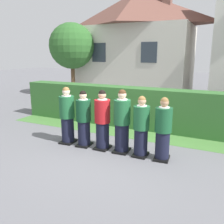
% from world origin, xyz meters
% --- Properties ---
extents(ground_plane, '(60.00, 60.00, 0.00)m').
position_xyz_m(ground_plane, '(0.00, 0.00, 0.00)').
color(ground_plane, slate).
extents(student_front_row_0, '(0.42, 0.49, 1.62)m').
position_xyz_m(student_front_row_0, '(-1.40, -0.04, 0.77)').
color(student_front_row_0, black).
rests_on(student_front_row_0, ground).
extents(student_front_row_1, '(0.40, 0.51, 1.56)m').
position_xyz_m(student_front_row_1, '(-0.85, -0.03, 0.74)').
color(student_front_row_1, black).
rests_on(student_front_row_1, ground).
extents(student_in_red_blazer, '(0.42, 0.46, 1.61)m').
position_xyz_m(student_in_red_blazer, '(-0.28, 0.00, 0.76)').
color(student_in_red_blazer, black).
rests_on(student_in_red_blazer, ground).
extents(student_front_row_3, '(0.43, 0.53, 1.65)m').
position_xyz_m(student_front_row_3, '(0.27, 0.03, 0.79)').
color(student_front_row_3, black).
rests_on(student_front_row_3, ground).
extents(student_front_row_4, '(0.40, 0.44, 1.53)m').
position_xyz_m(student_front_row_4, '(0.80, -0.01, 0.73)').
color(student_front_row_4, black).
rests_on(student_front_row_4, ground).
extents(student_front_row_5, '(0.40, 0.50, 1.54)m').
position_xyz_m(student_front_row_5, '(1.34, 0.02, 0.73)').
color(student_front_row_5, black).
rests_on(student_front_row_5, ground).
extents(hedge, '(9.35, 0.70, 1.39)m').
position_xyz_m(hedge, '(0.00, 2.27, 0.70)').
color(hedge, '#33662D').
rests_on(hedge, ground).
extents(school_building_annex, '(7.30, 4.41, 6.25)m').
position_xyz_m(school_building_annex, '(-2.94, 9.61, 3.21)').
color(school_building_annex, beige).
rests_on(school_building_annex, ground).
extents(oak_tree_left, '(2.72, 2.72, 4.34)m').
position_xyz_m(oak_tree_left, '(-6.07, 7.00, 2.97)').
color(oak_tree_left, brown).
rests_on(oak_tree_left, ground).
extents(lawn_strip, '(9.35, 0.90, 0.01)m').
position_xyz_m(lawn_strip, '(0.00, 1.47, 0.00)').
color(lawn_strip, '#477A38').
rests_on(lawn_strip, ground).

